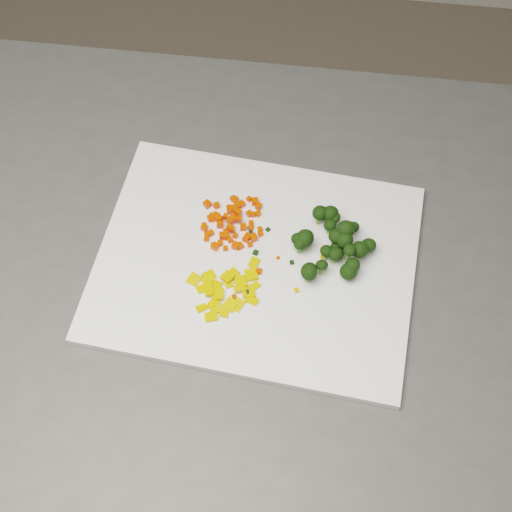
# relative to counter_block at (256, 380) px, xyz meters

# --- Properties ---
(counter_block) EXTENTS (1.09, 0.76, 0.90)m
(counter_block) POSITION_rel_counter_block_xyz_m (0.00, 0.00, 0.00)
(counter_block) COLOR #4A4A48
(counter_block) RESTS_ON ground
(cutting_board) EXTENTS (0.45, 0.37, 0.01)m
(cutting_board) POSITION_rel_counter_block_xyz_m (-0.00, 0.00, 0.46)
(cutting_board) COLOR white
(cutting_board) RESTS_ON counter_block
(carrot_pile) EXTENTS (0.10, 0.10, 0.03)m
(carrot_pile) POSITION_rel_counter_block_xyz_m (-0.04, 0.06, 0.47)
(carrot_pile) COLOR #EB3202
(carrot_pile) RESTS_ON cutting_board
(pepper_pile) EXTENTS (0.11, 0.11, 0.02)m
(pepper_pile) POSITION_rel_counter_block_xyz_m (-0.04, -0.04, 0.47)
(pepper_pile) COLOR #E3A90B
(pepper_pile) RESTS_ON cutting_board
(broccoli_pile) EXTENTS (0.11, 0.11, 0.05)m
(broccoli_pile) POSITION_rel_counter_block_xyz_m (0.10, 0.03, 0.49)
(broccoli_pile) COLOR black
(broccoli_pile) RESTS_ON cutting_board
(carrot_cube_0) EXTENTS (0.01, 0.01, 0.01)m
(carrot_cube_0) POSITION_rel_counter_block_xyz_m (-0.05, 0.04, 0.46)
(carrot_cube_0) COLOR #EB3202
(carrot_cube_0) RESTS_ON carrot_pile
(carrot_cube_1) EXTENTS (0.01, 0.01, 0.01)m
(carrot_cube_1) POSITION_rel_counter_block_xyz_m (-0.06, 0.01, 0.46)
(carrot_cube_1) COLOR #EB3202
(carrot_cube_1) RESTS_ON carrot_pile
(carrot_cube_2) EXTENTS (0.01, 0.01, 0.01)m
(carrot_cube_2) POSITION_rel_counter_block_xyz_m (-0.07, 0.03, 0.47)
(carrot_cube_2) COLOR #EB3202
(carrot_cube_2) RESTS_ON carrot_pile
(carrot_cube_3) EXTENTS (0.01, 0.01, 0.01)m
(carrot_cube_3) POSITION_rel_counter_block_xyz_m (-0.04, 0.02, 0.46)
(carrot_cube_3) COLOR #EB3202
(carrot_cube_3) RESTS_ON carrot_pile
(carrot_cube_4) EXTENTS (0.01, 0.01, 0.01)m
(carrot_cube_4) POSITION_rel_counter_block_xyz_m (-0.04, 0.05, 0.47)
(carrot_cube_4) COLOR #EB3202
(carrot_cube_4) RESTS_ON carrot_pile
(carrot_cube_5) EXTENTS (0.01, 0.01, 0.01)m
(carrot_cube_5) POSITION_rel_counter_block_xyz_m (-0.01, 0.06, 0.46)
(carrot_cube_5) COLOR #EB3202
(carrot_cube_5) RESTS_ON carrot_pile
(carrot_cube_6) EXTENTS (0.01, 0.01, 0.01)m
(carrot_cube_6) POSITION_rel_counter_block_xyz_m (-0.02, 0.04, 0.46)
(carrot_cube_6) COLOR #EB3202
(carrot_cube_6) RESTS_ON carrot_pile
(carrot_cube_7) EXTENTS (0.01, 0.01, 0.01)m
(carrot_cube_7) POSITION_rel_counter_block_xyz_m (-0.03, 0.09, 0.47)
(carrot_cube_7) COLOR #EB3202
(carrot_cube_7) RESTS_ON carrot_pile
(carrot_cube_8) EXTENTS (0.01, 0.01, 0.01)m
(carrot_cube_8) POSITION_rel_counter_block_xyz_m (-0.07, 0.08, 0.46)
(carrot_cube_8) COLOR #EB3202
(carrot_cube_8) RESTS_ON carrot_pile
(carrot_cube_9) EXTENTS (0.01, 0.01, 0.01)m
(carrot_cube_9) POSITION_rel_counter_block_xyz_m (-0.08, 0.08, 0.47)
(carrot_cube_9) COLOR #EB3202
(carrot_cube_9) RESTS_ON carrot_pile
(carrot_cube_10) EXTENTS (0.01, 0.01, 0.01)m
(carrot_cube_10) POSITION_rel_counter_block_xyz_m (-0.01, 0.03, 0.47)
(carrot_cube_10) COLOR #EB3202
(carrot_cube_10) RESTS_ON carrot_pile
(carrot_cube_11) EXTENTS (0.01, 0.01, 0.01)m
(carrot_cube_11) POSITION_rel_counter_block_xyz_m (0.00, 0.04, 0.46)
(carrot_cube_11) COLOR #EB3202
(carrot_cube_11) RESTS_ON carrot_pile
(carrot_cube_12) EXTENTS (0.01, 0.01, 0.01)m
(carrot_cube_12) POSITION_rel_counter_block_xyz_m (-0.01, 0.09, 0.47)
(carrot_cube_12) COLOR #EB3202
(carrot_cube_12) RESTS_ON carrot_pile
(carrot_cube_13) EXTENTS (0.01, 0.01, 0.01)m
(carrot_cube_13) POSITION_rel_counter_block_xyz_m (-0.04, 0.04, 0.46)
(carrot_cube_13) COLOR #EB3202
(carrot_cube_13) RESTS_ON carrot_pile
(carrot_cube_14) EXTENTS (0.01, 0.01, 0.01)m
(carrot_cube_14) POSITION_rel_counter_block_xyz_m (-0.04, 0.08, 0.47)
(carrot_cube_14) COLOR #EB3202
(carrot_cube_14) RESTS_ON carrot_pile
(carrot_cube_15) EXTENTS (0.01, 0.01, 0.01)m
(carrot_cube_15) POSITION_rel_counter_block_xyz_m (-0.02, 0.02, 0.47)
(carrot_cube_15) COLOR #EB3202
(carrot_cube_15) RESTS_ON carrot_pile
(carrot_cube_16) EXTENTS (0.01, 0.01, 0.01)m
(carrot_cube_16) POSITION_rel_counter_block_xyz_m (-0.04, 0.08, 0.47)
(carrot_cube_16) COLOR #EB3202
(carrot_cube_16) RESTS_ON carrot_pile
(carrot_cube_17) EXTENTS (0.01, 0.01, 0.01)m
(carrot_cube_17) POSITION_rel_counter_block_xyz_m (-0.00, 0.05, 0.46)
(carrot_cube_17) COLOR #EB3202
(carrot_cube_17) RESTS_ON carrot_pile
(carrot_cube_18) EXTENTS (0.01, 0.01, 0.01)m
(carrot_cube_18) POSITION_rel_counter_block_xyz_m (-0.04, 0.07, 0.47)
(carrot_cube_18) COLOR #EB3202
(carrot_cube_18) RESTS_ON carrot_pile
(carrot_cube_19) EXTENTS (0.01, 0.01, 0.01)m
(carrot_cube_19) POSITION_rel_counter_block_xyz_m (-0.04, 0.06, 0.47)
(carrot_cube_19) COLOR #EB3202
(carrot_cube_19) RESTS_ON carrot_pile
(carrot_cube_20) EXTENTS (0.01, 0.01, 0.01)m
(carrot_cube_20) POSITION_rel_counter_block_xyz_m (-0.04, 0.09, 0.47)
(carrot_cube_20) COLOR #EB3202
(carrot_cube_20) RESTS_ON carrot_pile
(carrot_cube_21) EXTENTS (0.01, 0.01, 0.01)m
(carrot_cube_21) POSITION_rel_counter_block_xyz_m (-0.04, 0.06, 0.47)
(carrot_cube_21) COLOR #EB3202
(carrot_cube_21) RESTS_ON carrot_pile
(carrot_cube_22) EXTENTS (0.01, 0.01, 0.01)m
(carrot_cube_22) POSITION_rel_counter_block_xyz_m (-0.01, 0.05, 0.46)
(carrot_cube_22) COLOR #EB3202
(carrot_cube_22) RESTS_ON carrot_pile
(carrot_cube_23) EXTENTS (0.01, 0.01, 0.01)m
(carrot_cube_23) POSITION_rel_counter_block_xyz_m (-0.04, 0.07, 0.47)
(carrot_cube_23) COLOR #EB3202
(carrot_cube_23) RESTS_ON carrot_pile
(carrot_cube_24) EXTENTS (0.01, 0.01, 0.01)m
(carrot_cube_24) POSITION_rel_counter_block_xyz_m (-0.01, 0.07, 0.46)
(carrot_cube_24) COLOR #EB3202
(carrot_cube_24) RESTS_ON carrot_pile
(carrot_cube_25) EXTENTS (0.01, 0.01, 0.01)m
(carrot_cube_25) POSITION_rel_counter_block_xyz_m (-0.03, 0.03, 0.46)
(carrot_cube_25) COLOR #EB3202
(carrot_cube_25) RESTS_ON carrot_pile
(carrot_cube_26) EXTENTS (0.01, 0.01, 0.01)m
(carrot_cube_26) POSITION_rel_counter_block_xyz_m (-0.02, 0.05, 0.47)
(carrot_cube_26) COLOR #EB3202
(carrot_cube_26) RESTS_ON carrot_pile
(carrot_cube_27) EXTENTS (0.01, 0.01, 0.01)m
(carrot_cube_27) POSITION_rel_counter_block_xyz_m (-0.04, 0.04, 0.47)
(carrot_cube_27) COLOR #EB3202
(carrot_cube_27) RESTS_ON carrot_pile
(carrot_cube_28) EXTENTS (0.01, 0.01, 0.01)m
(carrot_cube_28) POSITION_rel_counter_block_xyz_m (-0.06, 0.06, 0.47)
(carrot_cube_28) COLOR #EB3202
(carrot_cube_28) RESTS_ON carrot_pile
(carrot_cube_29) EXTENTS (0.01, 0.01, 0.01)m
(carrot_cube_29) POSITION_rel_counter_block_xyz_m (-0.06, 0.06, 0.47)
(carrot_cube_29) COLOR #EB3202
(carrot_cube_29) RESTS_ON carrot_pile
(carrot_cube_30) EXTENTS (0.01, 0.01, 0.01)m
(carrot_cube_30) POSITION_rel_counter_block_xyz_m (-0.05, 0.03, 0.47)
(carrot_cube_30) COLOR #EB3202
(carrot_cube_30) RESTS_ON carrot_pile
(carrot_cube_31) EXTENTS (0.01, 0.01, 0.01)m
(carrot_cube_31) POSITION_rel_counter_block_xyz_m (-0.05, 0.08, 0.46)
(carrot_cube_31) COLOR #EB3202
(carrot_cube_31) RESTS_ON carrot_pile
(carrot_cube_32) EXTENTS (0.01, 0.01, 0.01)m
(carrot_cube_32) POSITION_rel_counter_block_xyz_m (-0.05, 0.08, 0.46)
(carrot_cube_32) COLOR #EB3202
(carrot_cube_32) RESTS_ON carrot_pile
(carrot_cube_33) EXTENTS (0.01, 0.01, 0.01)m
(carrot_cube_33) POSITION_rel_counter_block_xyz_m (-0.04, 0.01, 0.46)
(carrot_cube_33) COLOR #EB3202
(carrot_cube_33) RESTS_ON carrot_pile
(carrot_cube_34) EXTENTS (0.01, 0.01, 0.01)m
(carrot_cube_34) POSITION_rel_counter_block_xyz_m (-0.08, 0.04, 0.46)
(carrot_cube_34) COLOR #EB3202
(carrot_cube_34) RESTS_ON carrot_pile
(carrot_cube_35) EXTENTS (0.01, 0.01, 0.01)m
(carrot_cube_35) POSITION_rel_counter_block_xyz_m (-0.08, 0.04, 0.47)
(carrot_cube_35) COLOR #EB3202
(carrot_cube_35) RESTS_ON carrot_pile
(carrot_cube_36) EXTENTS (0.01, 0.01, 0.01)m
(carrot_cube_36) POSITION_rel_counter_block_xyz_m (-0.07, 0.06, 0.47)
(carrot_cube_36) COLOR #EB3202
(carrot_cube_36) RESTS_ON carrot_pile
(carrot_cube_37) EXTENTS (0.01, 0.01, 0.01)m
(carrot_cube_37) POSITION_rel_counter_block_xyz_m (-0.06, 0.05, 0.47)
(carrot_cube_37) COLOR #EB3202
(carrot_cube_37) RESTS_ON carrot_pile
(carrot_cube_38) EXTENTS (0.01, 0.01, 0.01)m
(carrot_cube_38) POSITION_rel_counter_block_xyz_m (-0.01, 0.09, 0.47)
(carrot_cube_38) COLOR #EB3202
(carrot_cube_38) RESTS_ON carrot_pile
(carrot_cube_39) EXTENTS (0.01, 0.01, 0.01)m
(carrot_cube_39) POSITION_rel_counter_block_xyz_m (-0.07, 0.02, 0.46)
(carrot_cube_39) COLOR #EB3202
(carrot_cube_39) RESTS_ON carrot_pile
(carrot_cube_40) EXTENTS (0.01, 0.01, 0.01)m
(carrot_cube_40) POSITION_rel_counter_block_xyz_m (-0.05, 0.03, 0.47)
(carrot_cube_40) COLOR #EB3202
(carrot_cube_40) RESTS_ON carrot_pile
(carrot_cube_41) EXTENTS (0.01, 0.01, 0.01)m
(carrot_cube_41) POSITION_rel_counter_block_xyz_m (-0.03, 0.06, 0.47)
(carrot_cube_41) COLOR #EB3202
(carrot_cube_41) RESTS_ON carrot_pile
(carrot_cube_42) EXTENTS (0.01, 0.01, 0.01)m
(carrot_cube_42) POSITION_rel_counter_block_xyz_m (-0.05, 0.02, 0.46)
(carrot_cube_42) COLOR #EB3202
(carrot_cube_42) RESTS_ON carrot_pile
(carrot_cube_43) EXTENTS (0.01, 0.01, 0.01)m
(carrot_cube_43) POSITION_rel_counter_block_xyz_m (-0.07, 0.06, 0.47)
(carrot_cube_43) COLOR #EB3202
(carrot_cube_43) RESTS_ON carrot_pile
(carrot_cube_44) EXTENTS (0.01, 0.01, 0.01)m
(carrot_cube_44) POSITION_rel_counter_block_xyz_m (-0.07, 0.03, 0.46)
(carrot_cube_44) COLOR #EB3202
(carrot_cube_44) RESTS_ON carrot_pile
(carrot_cube_45) EXTENTS (0.01, 0.01, 0.01)m
(carrot_cube_45) POSITION_rel_counter_block_xyz_m (-0.04, 0.05, 0.47)
(carrot_cube_45) COLOR #EB3202
(carrot_cube_45) RESTS_ON carrot_pile
(carrot_cube_46) EXTENTS (0.01, 0.01, 0.01)m
(carrot_cube_46) POSITION_rel_counter_block_xyz_m (-0.06, 0.01, 0.47)
(carrot_cube_46) COLOR #EB3202
(carrot_cube_46) RESTS_ON carrot_pile
(carrot_cube_47) EXTENTS (0.01, 0.01, 0.01)m
(carrot_cube_47) POSITION_rel_counter_block_xyz_m (-0.05, 0.07, 0.46)
(carrot_cube_47) COLOR #EB3202
(carrot_cube_47) RESTS_ON carrot_pile
(carrot_cube_48) EXTENTS (0.01, 0.01, 0.01)m
(carrot_cube_48) POSITION_rel_counter_block_xyz_m (-0.07, 0.08, 0.47)
(carrot_cube_48) COLOR #EB3202
(carrot_cube_48) RESTS_ON carrot_pile
(carrot_cube_49) EXTENTS (0.01, 0.01, 0.01)m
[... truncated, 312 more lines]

